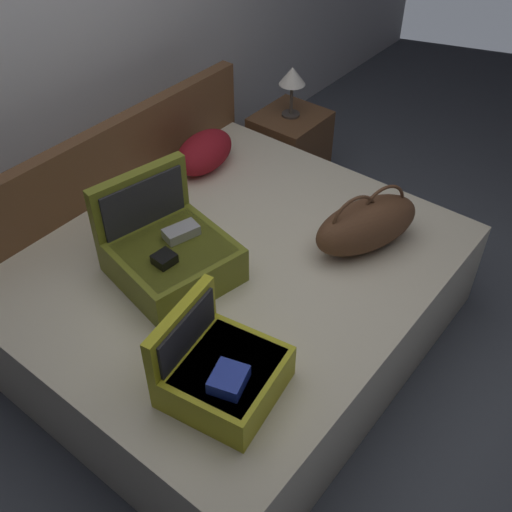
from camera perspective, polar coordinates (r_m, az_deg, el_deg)
The scene contains 10 objects.
ground_plane at distance 3.09m, azimuth 4.04°, elevation -10.63°, with size 12.00×12.00×0.00m, color #4C515B.
back_wall at distance 3.30m, azimuth -20.25°, elevation 19.14°, with size 8.00×0.10×2.60m, color silver.
bed at distance 3.05m, azimuth -1.88°, elevation -4.01°, with size 1.99×1.70×0.51m, color beige.
headboard at distance 3.44m, azimuth -13.48°, elevation 4.93°, with size 2.03×0.08×0.89m, color brown.
hard_case_large at distance 2.75m, azimuth -8.08°, elevation 0.31°, with size 0.57×0.59×0.45m.
hard_case_medium at distance 2.30m, azimuth -3.24°, elevation -10.77°, with size 0.46×0.45×0.35m.
duffel_bag at distance 2.92m, azimuth 10.32°, elevation 2.93°, with size 0.60×0.43×0.32m.
pillow_near_headboard at distance 3.46m, azimuth -4.86°, elevation 9.66°, with size 0.42×0.25×0.20m, color maroon.
nightstand at distance 4.13m, azimuth 3.12°, elevation 9.81°, with size 0.44×0.40×0.52m, color brown.
table_lamp at distance 3.89m, azimuth 3.41°, elevation 16.23°, with size 0.16×0.16×0.32m.
Camera 1 is at (-1.61, -1.00, 2.44)m, focal length 42.77 mm.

